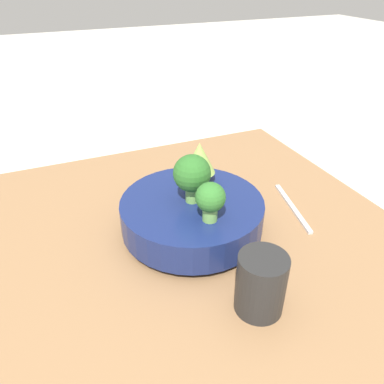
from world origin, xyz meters
name	(u,v)px	position (x,y,z in m)	size (l,w,h in m)	color
ground_plane	(206,251)	(0.00, 0.00, 0.00)	(6.00, 6.00, 0.00)	beige
table	(206,244)	(0.00, 0.00, 0.02)	(0.87, 0.80, 0.04)	olive
bowl	(192,214)	(0.02, 0.02, 0.08)	(0.28, 0.28, 0.07)	navy
romanesco_piece_near	(199,158)	(0.09, -0.02, 0.17)	(0.06, 0.06, 0.09)	#609347
broccoli_floret_center	(192,174)	(0.02, 0.02, 0.17)	(0.07, 0.07, 0.10)	#6BA34C
broccoli_floret_left	(210,199)	(-0.05, 0.02, 0.16)	(0.05, 0.05, 0.07)	#6BA34C
cup	(260,284)	(-0.19, 0.00, 0.09)	(0.08, 0.08, 0.10)	black
fork	(292,207)	(0.01, -0.22, 0.04)	(0.18, 0.05, 0.01)	silver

